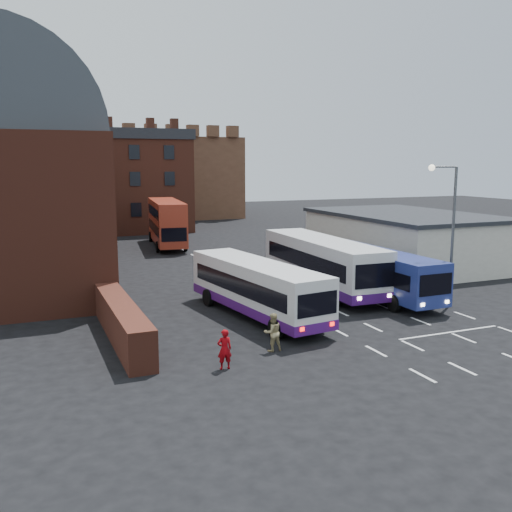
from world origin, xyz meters
name	(u,v)px	position (x,y,z in m)	size (l,w,h in m)	color
ground	(331,328)	(0.00, 0.00, 0.00)	(180.00, 180.00, 0.00)	black
railway_station	(0,172)	(-15.50, 21.00, 7.64)	(12.00, 28.00, 16.00)	#602B1E
forecourt_wall	(122,322)	(-10.20, 2.00, 0.90)	(1.20, 10.00, 1.80)	#602B1E
cream_building	(404,238)	(15.00, 14.00, 2.16)	(10.40, 16.40, 4.25)	beige
brick_terrace	(94,187)	(-6.00, 46.00, 5.50)	(22.00, 10.00, 11.00)	brown
castle_keep	(156,177)	(6.00, 66.00, 6.00)	(22.00, 22.00, 12.00)	brown
bus_white_outbound	(257,285)	(-2.71, 3.39, 1.78)	(3.97, 11.28, 3.01)	silver
bus_white_inbound	(322,260)	(3.75, 7.72, 2.02)	(3.45, 12.63, 3.42)	silver
bus_blue	(377,270)	(6.00, 4.82, 1.73)	(2.85, 10.80, 2.93)	navy
bus_red_double	(167,222)	(-0.82, 31.32, 2.44)	(4.05, 11.73, 4.60)	#9B2F1C
street_lamp	(449,222)	(8.33, 1.26, 4.97)	(1.59, 0.76, 8.24)	#4C4E51
pedestrian_red	(224,349)	(-7.00, -3.47, 0.84)	(0.61, 0.40, 1.68)	maroon
pedestrian_beige	(273,332)	(-4.26, -2.16, 0.87)	(0.84, 0.66, 1.73)	tan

